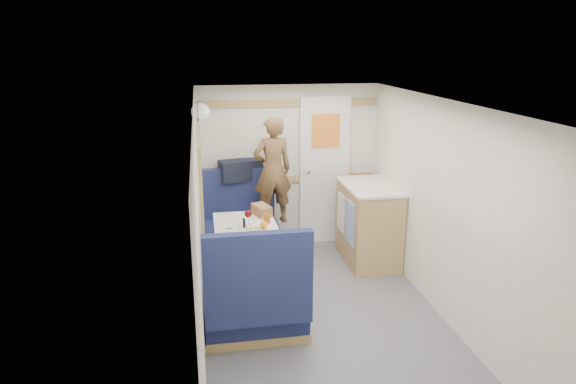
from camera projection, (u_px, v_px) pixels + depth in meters
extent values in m
plane|color=#515156|center=(333.00, 338.00, 4.47)|extent=(4.50, 4.50, 0.00)
plane|color=silver|center=(339.00, 107.00, 3.91)|extent=(4.50, 4.50, 0.00)
cube|color=silver|center=(288.00, 167.00, 6.32)|extent=(2.20, 0.02, 2.00)
cube|color=silver|center=(199.00, 239.00, 4.01)|extent=(0.02, 4.50, 2.00)
cube|color=silver|center=(461.00, 223.00, 4.37)|extent=(0.02, 4.50, 2.00)
cube|color=#9B7746|center=(289.00, 179.00, 6.34)|extent=(2.15, 0.02, 0.08)
cube|color=#9B7746|center=(289.00, 103.00, 6.08)|extent=(2.15, 0.02, 0.08)
cube|color=#B5BB9F|center=(199.00, 176.00, 4.89)|extent=(0.04, 1.30, 0.72)
cube|color=white|center=(324.00, 171.00, 6.38)|extent=(0.62, 0.04, 1.86)
cube|color=orange|center=(326.00, 130.00, 6.21)|extent=(0.34, 0.03, 0.40)
cylinder|color=silver|center=(308.00, 172.00, 6.30)|extent=(0.04, 0.10, 0.04)
cube|color=white|center=(246.00, 228.00, 5.12)|extent=(0.62, 0.92, 0.04)
cylinder|color=silver|center=(247.00, 260.00, 5.21)|extent=(0.08, 0.08, 0.66)
cylinder|color=silver|center=(247.00, 290.00, 5.31)|extent=(0.36, 0.36, 0.03)
cube|color=#162448|center=(240.00, 242.00, 6.01)|extent=(0.88, 0.50, 0.45)
cube|color=#162448|center=(238.00, 201.00, 6.15)|extent=(0.88, 0.10, 0.80)
cube|color=#9B7746|center=(241.00, 257.00, 6.06)|extent=(0.90, 0.52, 0.08)
cube|color=#162448|center=(255.00, 310.00, 4.49)|extent=(0.88, 0.50, 0.45)
cube|color=#162448|center=(258.00, 280.00, 4.11)|extent=(0.88, 0.10, 0.80)
cube|color=#9B7746|center=(256.00, 328.00, 4.54)|extent=(0.90, 0.52, 0.08)
cube|color=#9B7746|center=(237.00, 181.00, 6.12)|extent=(0.90, 0.14, 0.04)
sphere|color=white|center=(200.00, 112.00, 5.56)|extent=(0.20, 0.20, 0.20)
cube|color=#9B7746|center=(368.00, 224.00, 5.95)|extent=(0.54, 0.90, 0.90)
cube|color=silver|center=(370.00, 186.00, 5.82)|extent=(0.56, 0.92, 0.03)
cube|color=#5972B2|center=(350.00, 223.00, 5.70)|extent=(0.01, 0.30, 0.48)
cube|color=silver|center=(341.00, 212.00, 6.04)|extent=(0.01, 0.28, 0.44)
imported|color=brown|center=(273.00, 170.00, 5.85)|extent=(0.50, 0.37, 1.25)
cube|color=black|center=(241.00, 170.00, 6.09)|extent=(0.54, 0.35, 0.24)
cube|color=white|center=(262.00, 229.00, 4.98)|extent=(0.31, 0.36, 0.02)
sphere|color=orange|center=(264.00, 225.00, 4.98)|extent=(0.07, 0.07, 0.07)
cube|color=#DFC880|center=(256.00, 227.00, 4.96)|extent=(0.10, 0.07, 0.03)
cylinder|color=white|center=(249.00, 226.00, 5.10)|extent=(0.06, 0.06, 0.01)
cylinder|color=white|center=(248.00, 221.00, 5.08)|extent=(0.01, 0.01, 0.10)
sphere|color=#47070D|center=(248.00, 214.00, 5.06)|extent=(0.08, 0.08, 0.08)
cylinder|color=white|center=(229.00, 234.00, 4.75)|extent=(0.07, 0.07, 0.11)
cylinder|color=#8E4F14|center=(267.00, 219.00, 5.16)|extent=(0.07, 0.07, 0.10)
cylinder|color=black|center=(244.00, 223.00, 5.05)|extent=(0.03, 0.03, 0.09)
cylinder|color=white|center=(241.00, 225.00, 5.01)|extent=(0.04, 0.04, 0.09)
cube|color=brown|center=(262.00, 210.00, 5.42)|extent=(0.21, 0.28, 0.11)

